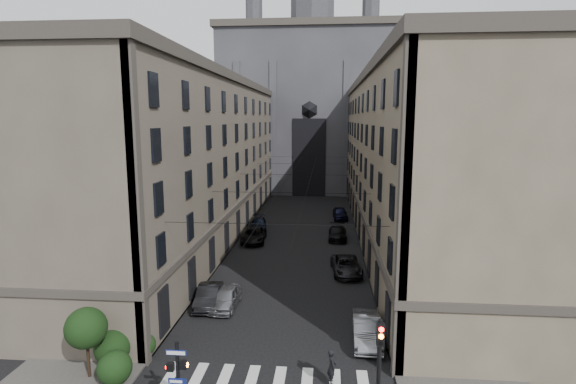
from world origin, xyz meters
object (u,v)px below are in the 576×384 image
(car_left_near, at_px, (226,298))
(car_right_midfar, at_px, (337,233))
(car_right_far, at_px, (340,213))
(pedestrian, at_px, (332,367))
(gothic_tower, at_px, (312,99))
(car_left_midnear, at_px, (209,296))
(car_right_near, at_px, (367,329))
(car_left_far, at_px, (258,224))
(pedestrian_signal_left, at_px, (178,376))
(car_left_midfar, at_px, (254,235))
(car_right_midnear, at_px, (346,266))
(traffic_light_right, at_px, (379,361))

(car_left_near, height_order, car_right_midfar, car_left_near)
(car_right_far, height_order, pedestrian, pedestrian)
(gothic_tower, bearing_deg, car_left_midnear, -95.28)
(car_left_midnear, xyz_separation_m, car_right_near, (11.39, -4.57, 0.05))
(gothic_tower, xyz_separation_m, car_right_near, (5.81, -64.98, -16.99))
(car_left_far, distance_m, car_right_near, 30.66)
(car_left_midnear, height_order, pedestrian, pedestrian)
(pedestrian_signal_left, bearing_deg, gothic_tower, 87.26)
(pedestrian, bearing_deg, pedestrian_signal_left, 105.92)
(pedestrian_signal_left, xyz_separation_m, car_left_far, (-1.95, 37.00, -1.61))
(car_left_midfar, distance_m, car_right_midnear, 14.08)
(car_right_midnear, bearing_deg, car_left_midnear, -147.80)
(traffic_light_right, bearing_deg, car_left_midfar, 109.24)
(traffic_light_right, distance_m, car_right_far, 43.44)
(car_left_far, bearing_deg, car_left_near, -93.33)
(pedestrian_signal_left, distance_m, car_right_midnear, 22.80)
(pedestrian_signal_left, xyz_separation_m, car_left_midfar, (-1.52, 30.88, -1.54))
(car_left_midfar, distance_m, car_left_far, 6.13)
(car_left_midnear, relative_size, car_right_far, 0.96)
(car_left_near, xyz_separation_m, car_right_midnear, (9.27, 8.24, 0.00))
(car_right_midnear, bearing_deg, car_left_near, -143.15)
(gothic_tower, relative_size, car_left_midnear, 12.54)
(traffic_light_right, bearing_deg, pedestrian, 121.66)
(car_left_midnear, relative_size, car_left_far, 0.94)
(gothic_tower, xyz_separation_m, traffic_light_right, (5.60, -73.04, -14.51))
(car_right_near, bearing_deg, car_left_midnear, 159.06)
(car_right_far, bearing_deg, car_left_midnear, -112.61)
(car_right_near, bearing_deg, car_left_near, 157.41)
(car_right_midnear, relative_size, pedestrian, 2.84)
(gothic_tower, height_order, car_left_near, gothic_tower)
(gothic_tower, relative_size, car_right_midnear, 10.71)
(traffic_light_right, height_order, car_left_midnear, traffic_light_right)
(gothic_tower, relative_size, car_left_midfar, 10.30)
(traffic_light_right, relative_size, car_right_midfar, 1.02)
(car_right_midfar, bearing_deg, gothic_tower, 97.46)
(car_left_near, relative_size, car_right_near, 0.90)
(pedestrian_signal_left, distance_m, car_right_near, 12.69)
(traffic_light_right, xyz_separation_m, car_right_midfar, (-1.06, 32.53, -2.55))
(pedestrian_signal_left, relative_size, car_left_midnear, 0.87)
(car_left_near, bearing_deg, pedestrian_signal_left, -84.94)
(car_right_midfar, bearing_deg, car_left_midfar, -166.70)
(gothic_tower, distance_m, car_left_midfar, 46.13)
(car_right_near, height_order, pedestrian, pedestrian)
(gothic_tower, height_order, car_right_far, gothic_tower)
(car_left_near, relative_size, car_right_midnear, 0.81)
(car_right_near, bearing_deg, car_right_midfar, 93.89)
(traffic_light_right, bearing_deg, car_right_midnear, 91.48)
(car_right_midnear, relative_size, car_right_far, 1.13)
(gothic_tower, bearing_deg, car_right_near, -84.89)
(pedestrian_signal_left, height_order, car_right_midnear, pedestrian_signal_left)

